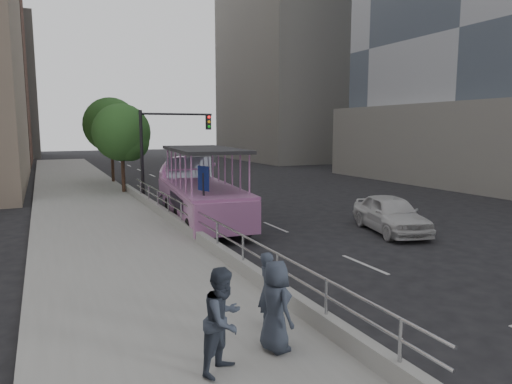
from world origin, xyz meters
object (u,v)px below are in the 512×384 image
at_px(car, 391,214).
at_px(pedestrian_far, 276,306).
at_px(pedestrian_mid, 224,320).
at_px(traffic_signal, 163,141).
at_px(duck_boat, 198,193).
at_px(parking_sign, 204,194).
at_px(pedestrian_near, 268,290).
at_px(street_tree_far, 113,127).
at_px(street_tree_near, 123,135).

bearing_deg(car, pedestrian_far, -125.43).
xyz_separation_m(pedestrian_mid, traffic_signal, (3.71, 19.00, 2.33)).
bearing_deg(car, duck_boat, 153.10).
height_order(pedestrian_mid, parking_sign, parking_sign).
distance_m(pedestrian_near, street_tree_far, 27.48).
xyz_separation_m(car, traffic_signal, (-6.52, 11.32, 2.74)).
height_order(duck_boat, pedestrian_near, duck_boat).
distance_m(duck_boat, street_tree_far, 15.36).
bearing_deg(pedestrian_near, parking_sign, -2.37).
relative_size(parking_sign, traffic_signal, 0.54).
relative_size(pedestrian_near, street_tree_near, 0.27).
relative_size(traffic_signal, street_tree_far, 0.81).
bearing_deg(pedestrian_near, pedestrian_far, 169.60).
relative_size(pedestrian_far, traffic_signal, 0.31).
bearing_deg(car, parking_sign, -178.31).
relative_size(car, street_tree_near, 0.78).
xyz_separation_m(pedestrian_near, traffic_signal, (2.34, 17.84, 2.43)).
bearing_deg(pedestrian_mid, car, 1.95).
height_order(duck_boat, street_tree_far, street_tree_far).
relative_size(duck_boat, parking_sign, 3.67).
distance_m(pedestrian_mid, pedestrian_far, 1.12).
height_order(duck_boat, pedestrian_mid, duck_boat).
bearing_deg(street_tree_near, parking_sign, -86.61).
bearing_deg(street_tree_far, duck_boat, -83.88).
height_order(pedestrian_mid, street_tree_far, street_tree_far).
xyz_separation_m(duck_boat, pedestrian_near, (-2.55, -12.30, -0.19)).
bearing_deg(parking_sign, pedestrian_mid, -106.88).
bearing_deg(street_tree_near, street_tree_far, 88.09).
height_order(pedestrian_near, street_tree_far, street_tree_far).
xyz_separation_m(duck_boat, pedestrian_mid, (-3.92, -13.46, -0.09)).
height_order(duck_boat, car, duck_boat).
bearing_deg(car, pedestrian_near, -128.03).
bearing_deg(pedestrian_far, traffic_signal, -12.81).
bearing_deg(car, street_tree_far, 126.49).
height_order(street_tree_near, street_tree_far, street_tree_far).
height_order(car, street_tree_near, street_tree_near).
height_order(pedestrian_far, street_tree_near, street_tree_near).
distance_m(car, traffic_signal, 13.35).
relative_size(pedestrian_near, parking_sign, 0.54).
bearing_deg(traffic_signal, pedestrian_mid, -101.06).
height_order(pedestrian_near, traffic_signal, traffic_signal).
bearing_deg(traffic_signal, pedestrian_far, -97.99).
distance_m(car, pedestrian_far, 11.77).
bearing_deg(duck_boat, pedestrian_mid, -106.25).
relative_size(pedestrian_far, parking_sign, 0.58).
xyz_separation_m(parking_sign, street_tree_far, (-0.57, 18.93, 2.54)).
bearing_deg(street_tree_near, car, -61.18).
bearing_deg(pedestrian_far, pedestrian_mid, 99.61).
xyz_separation_m(pedestrian_mid, pedestrian_far, (1.09, 0.28, -0.05)).
bearing_deg(parking_sign, street_tree_near, 93.39).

